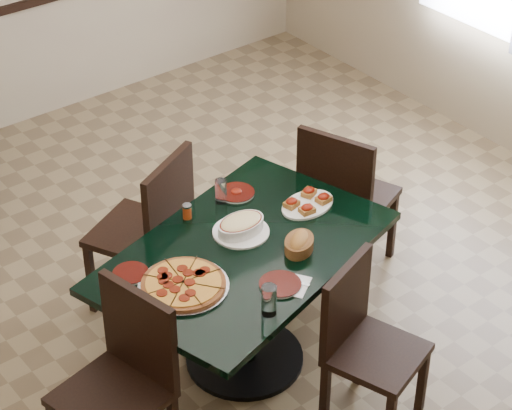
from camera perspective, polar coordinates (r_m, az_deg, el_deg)
floor at (r=5.76m, az=-0.19°, el=-5.82°), size 5.50×5.50×0.00m
main_table at (r=5.06m, az=-0.69°, el=-4.15°), size 1.67×1.31×0.75m
chair_far at (r=5.46m, az=-5.97°, el=-1.12°), size 0.62×0.62×1.00m
chair_near at (r=4.86m, az=6.14°, el=-7.52°), size 0.52×0.52×0.89m
chair_right at (r=5.71m, az=4.98°, el=0.67°), size 0.60×0.60×0.99m
chair_left at (r=4.63m, az=-7.54°, el=-9.54°), size 0.53×0.53×0.96m
pepperoni_pizza at (r=4.72m, az=-4.17°, el=-4.54°), size 0.43×0.43×0.04m
lasagna_casserole at (r=5.03m, az=-0.87°, el=-1.18°), size 0.29×0.29×0.09m
bread_basket at (r=4.93m, az=2.48°, el=-2.19°), size 0.25×0.23×0.09m
bruschetta_platter at (r=5.25m, az=2.97°, el=0.16°), size 0.35×0.26×0.05m
side_plate_near at (r=4.72m, az=1.39°, el=-4.56°), size 0.20×0.20×0.02m
side_plate_far_r at (r=5.34m, az=-1.13°, el=0.71°), size 0.20×0.20×0.03m
side_plate_far_l at (r=4.82m, az=-7.18°, el=-3.89°), size 0.17×0.17×0.02m
napkin_setting at (r=4.73m, az=2.02°, el=-4.55°), size 0.23×0.23×0.01m
water_glass_a at (r=5.25m, az=-2.01°, el=0.79°), size 0.06×0.06×0.14m
water_glass_b at (r=4.53m, az=0.75°, el=-5.46°), size 0.07×0.07×0.15m
pepper_shaker at (r=5.15m, az=-3.96°, el=-0.36°), size 0.05×0.05×0.08m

